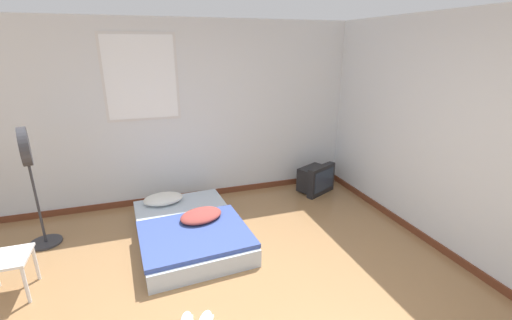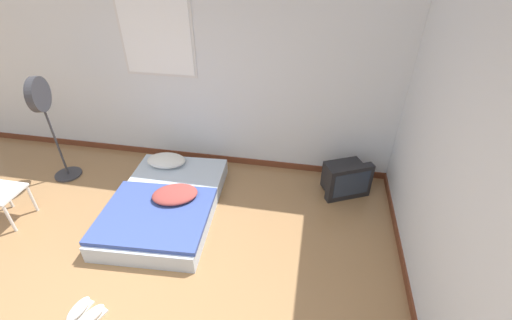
{
  "view_description": "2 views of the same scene",
  "coord_description": "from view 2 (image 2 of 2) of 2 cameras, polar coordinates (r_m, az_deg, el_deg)",
  "views": [
    {
      "loc": [
        -0.51,
        -2.07,
        2.25
      ],
      "look_at": [
        0.87,
        2.03,
        0.79
      ],
      "focal_mm": 24.0,
      "sensor_mm": 36.0,
      "label": 1
    },
    {
      "loc": [
        1.54,
        -1.2,
        2.84
      ],
      "look_at": [
        0.94,
        1.94,
        0.69
      ],
      "focal_mm": 24.0,
      "sensor_mm": 36.0,
      "label": 2
    }
  ],
  "objects": [
    {
      "name": "wall_back",
      "position": [
        4.62,
        -9.77,
        13.89
      ],
      "size": [
        7.57,
        0.08,
        2.6
      ],
      "color": "silver",
      "rests_on": "ground_plane"
    },
    {
      "name": "mattress_bed",
      "position": [
        4.28,
        -14.83,
        -6.77
      ],
      "size": [
        1.29,
        1.83,
        0.35
      ],
      "color": "silver",
      "rests_on": "ground_plane"
    },
    {
      "name": "crt_tv",
      "position": [
        4.5,
        14.64,
        -2.99
      ],
      "size": [
        0.63,
        0.55,
        0.46
      ],
      "color": "black",
      "rests_on": "ground_plane"
    },
    {
      "name": "side_stool",
      "position": [
        4.84,
        -36.55,
        -4.91
      ],
      "size": [
        0.4,
        0.4,
        0.41
      ],
      "color": "white",
      "rests_on": "ground_plane"
    },
    {
      "name": "sneaker_pair",
      "position": [
        3.62,
        -26.63,
        -21.86
      ],
      "size": [
        0.32,
        0.32,
        0.1
      ],
      "color": "silver",
      "rests_on": "ground_plane"
    },
    {
      "name": "standing_fan",
      "position": [
        5.01,
        -31.84,
        7.16
      ],
      "size": [
        0.35,
        0.44,
        1.42
      ],
      "color": "#333338",
      "rests_on": "ground_plane"
    }
  ]
}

